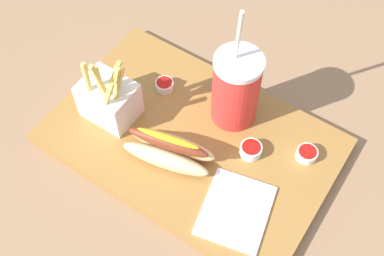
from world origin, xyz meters
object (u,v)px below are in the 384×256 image
(ketchup_cup_1, at_px, (164,85))
(napkin_stack, at_px, (236,210))
(ketchup_cup_2, at_px, (307,154))
(ketchup_cup_3, at_px, (251,150))
(fries_basket, at_px, (109,99))
(soda_cup, at_px, (236,89))
(hot_dog_1, at_px, (169,150))

(ketchup_cup_1, xyz_separation_m, napkin_stack, (-0.24, 0.14, -0.01))
(ketchup_cup_2, xyz_separation_m, ketchup_cup_3, (0.08, 0.05, 0.00))
(fries_basket, height_order, napkin_stack, fries_basket)
(fries_basket, bearing_deg, ketchup_cup_1, -115.01)
(ketchup_cup_1, relative_size, ketchup_cup_3, 0.91)
(soda_cup, height_order, hot_dog_1, soda_cup)
(ketchup_cup_1, distance_m, ketchup_cup_3, 0.21)
(ketchup_cup_3, height_order, napkin_stack, ketchup_cup_3)
(ketchup_cup_1, distance_m, napkin_stack, 0.27)
(ketchup_cup_3, relative_size, napkin_stack, 0.31)
(ketchup_cup_2, height_order, ketchup_cup_3, ketchup_cup_3)
(napkin_stack, bearing_deg, soda_cup, -57.65)
(ketchup_cup_1, bearing_deg, napkin_stack, 149.66)
(hot_dog_1, xyz_separation_m, ketchup_cup_3, (-0.11, -0.08, -0.01))
(soda_cup, distance_m, hot_dog_1, 0.15)
(fries_basket, distance_m, napkin_stack, 0.29)
(ketchup_cup_1, relative_size, ketchup_cup_2, 0.95)
(soda_cup, relative_size, ketchup_cup_1, 7.24)
(hot_dog_1, xyz_separation_m, ketchup_cup_2, (-0.19, -0.13, -0.02))
(fries_basket, xyz_separation_m, napkin_stack, (-0.28, 0.04, -0.04))
(ketchup_cup_3, bearing_deg, napkin_stack, 107.77)
(napkin_stack, bearing_deg, hot_dog_1, -8.58)
(ketchup_cup_1, distance_m, ketchup_cup_2, 0.29)
(soda_cup, xyz_separation_m, hot_dog_1, (0.04, 0.14, -0.05))
(soda_cup, relative_size, fries_basket, 1.60)
(soda_cup, relative_size, napkin_stack, 2.01)
(soda_cup, xyz_separation_m, napkin_stack, (-0.10, 0.16, -0.07))
(hot_dog_1, relative_size, ketchup_cup_3, 4.31)
(ketchup_cup_2, bearing_deg, ketchup_cup_1, 2.68)
(fries_basket, relative_size, ketchup_cup_1, 4.53)
(fries_basket, distance_m, ketchup_cup_3, 0.26)
(soda_cup, xyz_separation_m, ketchup_cup_2, (-0.15, 0.01, -0.06))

